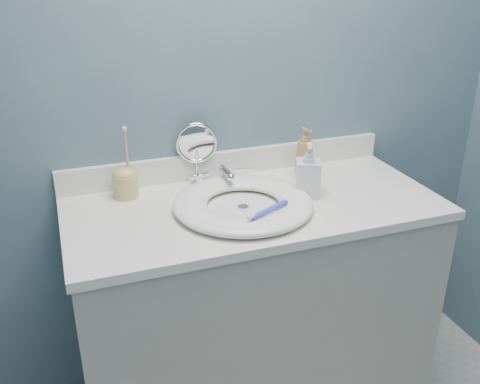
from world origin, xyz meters
name	(u,v)px	position (x,y,z in m)	size (l,w,h in m)	color
back_wall	(227,88)	(0.00, 1.25, 1.20)	(2.20, 0.02, 2.40)	slate
vanity_cabinet	(253,316)	(0.00, 0.97, 0.42)	(1.20, 0.55, 0.85)	#A29F94
countertop	(254,207)	(0.00, 0.97, 0.86)	(1.22, 0.57, 0.03)	white
backsplash	(229,163)	(0.00, 1.24, 0.93)	(1.22, 0.02, 0.09)	white
basin	(243,203)	(-0.05, 0.94, 0.90)	(0.45, 0.45, 0.04)	white
drain	(243,208)	(-0.05, 0.94, 0.88)	(0.04, 0.04, 0.01)	silver
faucet	(224,178)	(-0.05, 1.14, 0.91)	(0.25, 0.13, 0.07)	silver
makeup_mirror	(197,150)	(-0.13, 1.21, 1.00)	(0.15, 0.08, 0.22)	silver
soap_bottle_amber	(305,152)	(0.26, 1.15, 0.97)	(0.07, 0.07, 0.18)	#A7804B
soap_bottle_clear	(308,170)	(0.19, 0.98, 0.97)	(0.08, 0.08, 0.18)	silver
toothbrush_holder	(125,181)	(-0.39, 1.17, 0.94)	(0.08, 0.08, 0.24)	tan
toothbrush_lying	(268,211)	(-0.01, 0.82, 0.92)	(0.16, 0.09, 0.02)	blue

